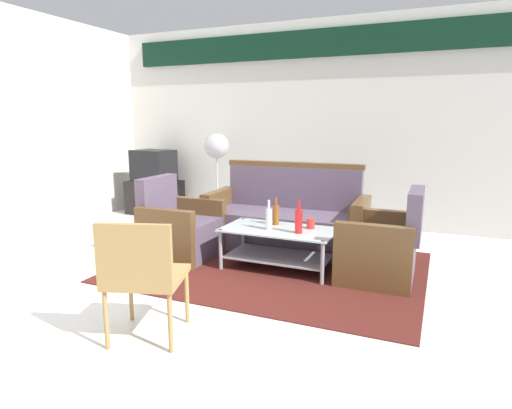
# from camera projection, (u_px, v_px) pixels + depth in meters

# --- Properties ---
(ground_plane) EXTENTS (14.00, 14.00, 0.00)m
(ground_plane) POSITION_uv_depth(u_px,v_px,m) (217.00, 298.00, 3.62)
(ground_plane) COLOR white
(wall_back) EXTENTS (6.52, 0.19, 2.80)m
(wall_back) POSITION_uv_depth(u_px,v_px,m) (319.00, 118.00, 6.09)
(wall_back) COLOR silver
(wall_back) RESTS_ON ground
(rug) EXTENTS (2.90, 2.18, 0.01)m
(rug) POSITION_uv_depth(u_px,v_px,m) (272.00, 267.00, 4.37)
(rug) COLOR #511E19
(rug) RESTS_ON ground
(couch) EXTENTS (1.82, 0.79, 0.96)m
(couch) POSITION_uv_depth(u_px,v_px,m) (287.00, 221.00, 4.98)
(couch) COLOR #5B4C60
(couch) RESTS_ON rug
(armchair_left) EXTENTS (0.70, 0.76, 0.85)m
(armchair_left) POSITION_uv_depth(u_px,v_px,m) (180.00, 231.00, 4.66)
(armchair_left) COLOR #5B4C60
(armchair_left) RESTS_ON rug
(armchair_right) EXTENTS (0.71, 0.77, 0.85)m
(armchair_right) POSITION_uv_depth(u_px,v_px,m) (381.00, 249.00, 4.00)
(armchair_right) COLOR #5B4C60
(armchair_right) RESTS_ON rug
(coffee_table) EXTENTS (1.10, 0.60, 0.40)m
(coffee_table) POSITION_uv_depth(u_px,v_px,m) (279.00, 242.00, 4.28)
(coffee_table) COLOR silver
(coffee_table) RESTS_ON rug
(bottle_clear) EXTENTS (0.07, 0.07, 0.29)m
(bottle_clear) POSITION_uv_depth(u_px,v_px,m) (269.00, 218.00, 4.21)
(bottle_clear) COLOR silver
(bottle_clear) RESTS_ON coffee_table
(bottle_red) EXTENTS (0.07, 0.07, 0.32)m
(bottle_red) POSITION_uv_depth(u_px,v_px,m) (299.00, 221.00, 4.07)
(bottle_red) COLOR red
(bottle_red) RESTS_ON coffee_table
(bottle_brown) EXTENTS (0.07, 0.07, 0.28)m
(bottle_brown) POSITION_uv_depth(u_px,v_px,m) (276.00, 214.00, 4.39)
(bottle_brown) COLOR brown
(bottle_brown) RESTS_ON coffee_table
(cup) EXTENTS (0.08, 0.08, 0.10)m
(cup) POSITION_uv_depth(u_px,v_px,m) (311.00, 224.00, 4.25)
(cup) COLOR red
(cup) RESTS_ON coffee_table
(tv_stand) EXTENTS (0.80, 0.50, 0.52)m
(tv_stand) POSITION_uv_depth(u_px,v_px,m) (155.00, 197.00, 6.83)
(tv_stand) COLOR black
(tv_stand) RESTS_ON ground
(television) EXTENTS (0.64, 0.50, 0.48)m
(television) POSITION_uv_depth(u_px,v_px,m) (154.00, 166.00, 6.74)
(television) COLOR black
(television) RESTS_ON tv_stand
(pedestal_fan) EXTENTS (0.36, 0.36, 1.27)m
(pedestal_fan) POSITION_uv_depth(u_px,v_px,m) (217.00, 151.00, 6.31)
(pedestal_fan) COLOR #2D2D33
(pedestal_fan) RESTS_ON ground
(wicker_chair) EXTENTS (0.60, 0.60, 0.84)m
(wicker_chair) POSITION_uv_depth(u_px,v_px,m) (142.00, 271.00, 2.81)
(wicker_chair) COLOR #AD844C
(wicker_chair) RESTS_ON ground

